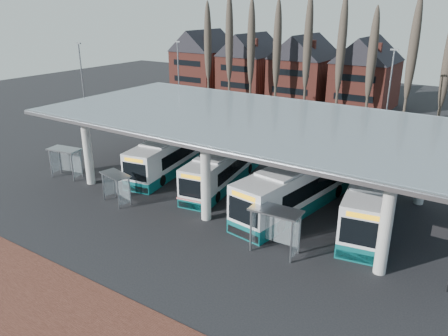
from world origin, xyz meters
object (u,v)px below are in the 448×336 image
Objects in this scene: bus_2 at (299,186)px; shelter_0 at (66,156)px; bus_0 at (172,153)px; bus_1 at (223,167)px; shelter_1 at (117,181)px; bus_3 at (374,195)px; shelter_2 at (276,221)px.

bus_2 is 4.34× the size of shelter_0.
bus_0 is 0.92× the size of bus_2.
bus_1 is 4.15× the size of shelter_1.
bus_1 is 0.87× the size of bus_2.
bus_2 reaches higher than bus_1.
bus_1 is at bearing -177.09° from bus_2.
shelter_0 is (-24.55, -6.70, 0.21)m from bus_3.
shelter_1 is (-16.91, -8.06, 0.02)m from bus_3.
bus_2 reaches higher than shelter_0.
bus_1 reaches higher than shelter_0.
bus_0 is at bearing 34.84° from shelter_0.
bus_3 is 8.64m from shelter_2.
shelter_0 is (-19.51, -5.38, 0.22)m from bus_2.
shelter_0 is at bearing -173.99° from bus_3.
bus_1 is at bearing 173.52° from bus_3.
bus_2 is 0.99× the size of bus_3.
bus_2 is at bearing -14.74° from bus_1.
bus_3 is 4.37× the size of shelter_0.
bus_0 reaches higher than shelter_1.
bus_2 is at bearing 100.02° from shelter_2.
bus_3 is (12.22, 0.59, 0.23)m from bus_1.
bus_2 reaches higher than shelter_2.
bus_3 reaches higher than shelter_2.
shelter_1 is at bearing -163.79° from bus_3.
bus_1 is 7.22m from bus_2.
shelter_1 is at bearing -131.04° from bus_1.
bus_1 reaches higher than shelter_1.
shelter_0 reaches higher than shelter_1.
bus_1 is at bearing -13.13° from bus_0.
shelter_0 is at bearing 174.58° from shelter_2.
bus_0 is at bearing 110.78° from shelter_1.
bus_0 reaches higher than bus_1.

